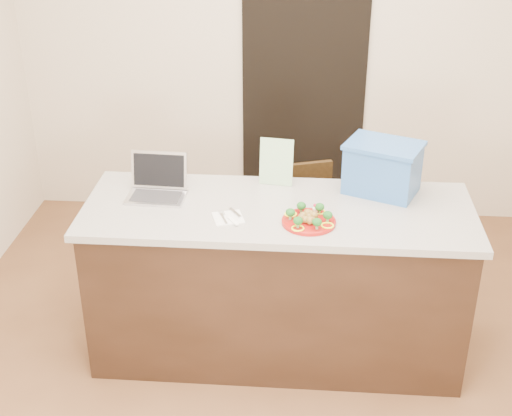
# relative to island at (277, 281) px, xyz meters

# --- Properties ---
(ground) EXTENTS (4.00, 4.00, 0.00)m
(ground) POSITION_rel_island_xyz_m (0.00, -0.25, -0.46)
(ground) COLOR brown
(ground) RESTS_ON ground
(room_shell) EXTENTS (4.00, 4.00, 4.00)m
(room_shell) POSITION_rel_island_xyz_m (0.00, -0.25, 1.16)
(room_shell) COLOR white
(room_shell) RESTS_ON ground
(doorway) EXTENTS (0.90, 0.02, 2.00)m
(doorway) POSITION_rel_island_xyz_m (0.10, 1.73, 0.54)
(doorway) COLOR black
(doorway) RESTS_ON ground
(island) EXTENTS (2.06, 0.76, 0.92)m
(island) POSITION_rel_island_xyz_m (0.00, 0.00, 0.00)
(island) COLOR black
(island) RESTS_ON ground
(plate) EXTENTS (0.27, 0.27, 0.02)m
(plate) POSITION_rel_island_xyz_m (0.16, -0.16, 0.47)
(plate) COLOR maroon
(plate) RESTS_ON island
(meatballs) EXTENTS (0.11, 0.11, 0.04)m
(meatballs) POSITION_rel_island_xyz_m (0.16, -0.16, 0.49)
(meatballs) COLOR olive
(meatballs) RESTS_ON plate
(broccoli) EXTENTS (0.24, 0.22, 0.04)m
(broccoli) POSITION_rel_island_xyz_m (0.16, -0.16, 0.51)
(broccoli) COLOR #124415
(broccoli) RESTS_ON plate
(pepper_rings) EXTENTS (0.25, 0.25, 0.01)m
(pepper_rings) POSITION_rel_island_xyz_m (0.16, -0.16, 0.48)
(pepper_rings) COLOR #F9F41A
(pepper_rings) RESTS_ON plate
(napkin) EXTENTS (0.19, 0.19, 0.01)m
(napkin) POSITION_rel_island_xyz_m (-0.25, -0.14, 0.46)
(napkin) COLOR silver
(napkin) RESTS_ON island
(fork) EXTENTS (0.05, 0.14, 0.00)m
(fork) POSITION_rel_island_xyz_m (-0.27, -0.13, 0.47)
(fork) COLOR #AFAEB3
(fork) RESTS_ON napkin
(knife) EXTENTS (0.08, 0.19, 0.01)m
(knife) POSITION_rel_island_xyz_m (-0.22, -0.16, 0.47)
(knife) COLOR white
(knife) RESTS_ON napkin
(yogurt_bottle) EXTENTS (0.03, 0.03, 0.06)m
(yogurt_bottle) POSITION_rel_island_xyz_m (0.19, -0.08, 0.48)
(yogurt_bottle) COLOR white
(yogurt_bottle) RESTS_ON island
(laptop) EXTENTS (0.32, 0.26, 0.22)m
(laptop) POSITION_rel_island_xyz_m (-0.66, 0.11, 0.52)
(laptop) COLOR silver
(laptop) RESTS_ON island
(leaflet) EXTENTS (0.19, 0.07, 0.26)m
(leaflet) POSITION_rel_island_xyz_m (-0.03, 0.29, 0.59)
(leaflet) COLOR silver
(leaflet) RESTS_ON island
(blue_box) EXTENTS (0.47, 0.41, 0.28)m
(blue_box) POSITION_rel_island_xyz_m (0.55, 0.24, 0.60)
(blue_box) COLOR #2B589C
(blue_box) RESTS_ON island
(chair) EXTENTS (0.46, 0.47, 0.83)m
(chair) POSITION_rel_island_xyz_m (0.13, 0.69, 0.01)
(chair) COLOR #352310
(chair) RESTS_ON ground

